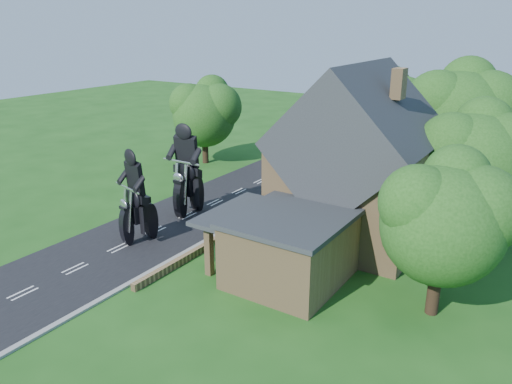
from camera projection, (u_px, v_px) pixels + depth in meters
The scene contains 19 objects.
ground at pixel (156, 231), 30.93m from camera, with size 120.00×120.00×0.00m, color #1A4A15.
road at pixel (156, 230), 30.93m from camera, with size 7.00×80.00×0.02m, color black.
kerb at pixel (202, 243), 29.02m from camera, with size 0.30×80.00×0.12m, color gray.
garden_wall at pixel (258, 217), 32.60m from camera, with size 0.30×22.00×0.40m, color #99784D.
house at pixel (357, 167), 28.84m from camera, with size 9.54×8.64×10.24m.
annex at pixel (288, 247), 24.62m from camera, with size 7.05×5.94×3.44m.
tree_annex_side at pixel (453, 216), 20.62m from camera, with size 5.64×5.20×7.48m.
tree_house_right at pixel (481, 158), 27.44m from camera, with size 6.51×6.00×8.40m.
tree_behind_house at pixel (466, 114), 34.34m from camera, with size 7.81×7.20×10.08m.
tree_behind_left at pixel (385, 111), 38.39m from camera, with size 6.94×6.40×9.16m.
tree_far_road at pixel (208, 110), 44.07m from camera, with size 6.08×5.60×7.84m.
shrub_a at pixel (213, 249), 27.22m from camera, with size 0.90×0.90×1.10m, color black.
shrub_b at pixel (239, 233), 29.20m from camera, with size 0.90×0.90×1.10m, color black.
shrub_c at pixel (262, 220), 31.17m from camera, with size 0.90×0.90×1.10m, color black.
shrub_d at pixel (300, 197), 35.13m from camera, with size 0.90×0.90×1.10m, color black.
shrub_e at pixel (316, 188), 37.11m from camera, with size 0.90×0.90×1.10m, color black.
shrub_f at pixel (331, 179), 39.09m from camera, with size 0.90×0.90×1.10m, color black.
motorcycle_lead at pixel (139, 228), 29.20m from camera, with size 0.46×1.81×1.68m, color black, non-canonical shape.
motorcycle_follow at pixel (189, 201), 33.32m from camera, with size 0.50×2.00×1.86m, color black, non-canonical shape.
Camera 1 is at (20.79, -20.42, 12.33)m, focal length 35.00 mm.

